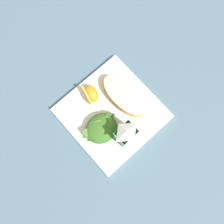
# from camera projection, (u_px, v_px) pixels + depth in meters

# --- Properties ---
(ground) EXTENTS (3.00, 3.00, 0.00)m
(ground) POSITION_uv_depth(u_px,v_px,m) (112.00, 114.00, 0.76)
(ground) COLOR slate
(white_plate) EXTENTS (0.28, 0.28, 0.02)m
(white_plate) POSITION_uv_depth(u_px,v_px,m) (112.00, 113.00, 0.75)
(white_plate) COLOR white
(white_plate) RESTS_ON ground
(cheesy_pizza_bread) EXTENTS (0.09, 0.17, 0.04)m
(cheesy_pizza_bread) POSITION_uv_depth(u_px,v_px,m) (124.00, 96.00, 0.74)
(cheesy_pizza_bread) COLOR tan
(cheesy_pizza_bread) RESTS_ON white_plate
(green_salad_pile) EXTENTS (0.12, 0.09, 0.04)m
(green_salad_pile) POSITION_uv_depth(u_px,v_px,m) (101.00, 128.00, 0.71)
(green_salad_pile) COLOR #3D7028
(green_salad_pile) RESTS_ON white_plate
(milk_carton) EXTENTS (0.06, 0.05, 0.11)m
(milk_carton) POSITION_uv_depth(u_px,v_px,m) (126.00, 133.00, 0.67)
(milk_carton) COLOR #2D8451
(milk_carton) RESTS_ON white_plate
(orange_wedge_front) EXTENTS (0.05, 0.07, 0.04)m
(orange_wedge_front) POSITION_uv_depth(u_px,v_px,m) (91.00, 94.00, 0.74)
(orange_wedge_front) COLOR orange
(orange_wedge_front) RESTS_ON white_plate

